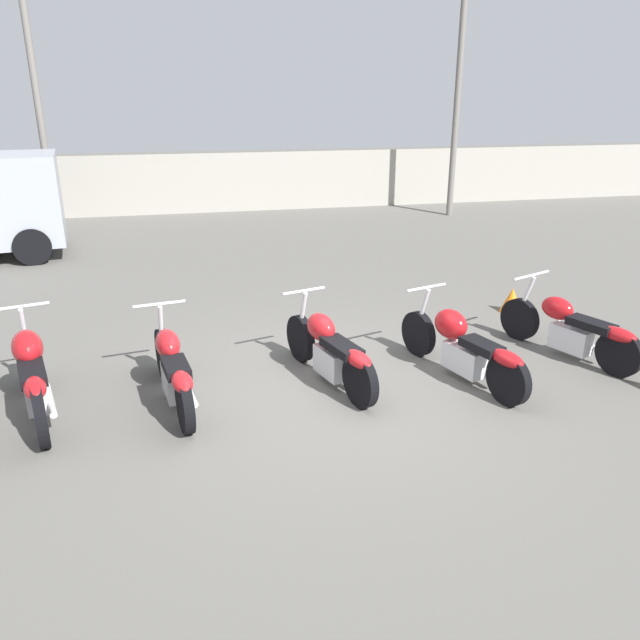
{
  "coord_description": "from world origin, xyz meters",
  "views": [
    {
      "loc": [
        -1.48,
        -6.09,
        3.16
      ],
      "look_at": [
        0.0,
        0.53,
        0.65
      ],
      "focal_mm": 35.0,
      "sensor_mm": 36.0,
      "label": 1
    }
  ],
  "objects_px": {
    "light_pole_right": "(463,17)",
    "motorcycle_slot_1": "(173,369)",
    "motorcycle_slot_2": "(330,350)",
    "motorcycle_slot_4": "(571,329)",
    "motorcycle_slot_0": "(32,375)",
    "traffic_cone_far": "(512,300)",
    "motorcycle_slot_3": "(463,346)"
  },
  "relations": [
    {
      "from": "motorcycle_slot_2",
      "to": "motorcycle_slot_3",
      "type": "relative_size",
      "value": 0.93
    },
    {
      "from": "motorcycle_slot_1",
      "to": "motorcycle_slot_4",
      "type": "bearing_deg",
      "value": -7.54
    },
    {
      "from": "motorcycle_slot_1",
      "to": "motorcycle_slot_2",
      "type": "distance_m",
      "value": 1.74
    },
    {
      "from": "motorcycle_slot_0",
      "to": "motorcycle_slot_2",
      "type": "relative_size",
      "value": 1.04
    },
    {
      "from": "motorcycle_slot_3",
      "to": "traffic_cone_far",
      "type": "height_order",
      "value": "motorcycle_slot_3"
    },
    {
      "from": "motorcycle_slot_2",
      "to": "motorcycle_slot_3",
      "type": "height_order",
      "value": "motorcycle_slot_2"
    },
    {
      "from": "motorcycle_slot_4",
      "to": "traffic_cone_far",
      "type": "distance_m",
      "value": 1.74
    },
    {
      "from": "motorcycle_slot_1",
      "to": "traffic_cone_far",
      "type": "distance_m",
      "value": 5.32
    },
    {
      "from": "motorcycle_slot_0",
      "to": "motorcycle_slot_3",
      "type": "distance_m",
      "value": 4.63
    },
    {
      "from": "motorcycle_slot_2",
      "to": "motorcycle_slot_0",
      "type": "bearing_deg",
      "value": 165.13
    },
    {
      "from": "light_pole_right",
      "to": "traffic_cone_far",
      "type": "xyz_separation_m",
      "value": [
        -2.27,
        -7.48,
        -4.63
      ]
    },
    {
      "from": "motorcycle_slot_4",
      "to": "light_pole_right",
      "type": "bearing_deg",
      "value": 53.04
    },
    {
      "from": "motorcycle_slot_1",
      "to": "traffic_cone_far",
      "type": "xyz_separation_m",
      "value": [
        4.98,
        1.88,
        -0.21
      ]
    },
    {
      "from": "motorcycle_slot_2",
      "to": "light_pole_right",
      "type": "bearing_deg",
      "value": 43.04
    },
    {
      "from": "motorcycle_slot_0",
      "to": "motorcycle_slot_2",
      "type": "distance_m",
      "value": 3.12
    },
    {
      "from": "light_pole_right",
      "to": "motorcycle_slot_3",
      "type": "bearing_deg",
      "value": -112.92
    },
    {
      "from": "motorcycle_slot_4",
      "to": "traffic_cone_far",
      "type": "bearing_deg",
      "value": 62.54
    },
    {
      "from": "motorcycle_slot_2",
      "to": "traffic_cone_far",
      "type": "relative_size",
      "value": 5.12
    },
    {
      "from": "motorcycle_slot_1",
      "to": "motorcycle_slot_2",
      "type": "bearing_deg",
      "value": -5.62
    },
    {
      "from": "motorcycle_slot_1",
      "to": "motorcycle_slot_4",
      "type": "height_order",
      "value": "motorcycle_slot_1"
    },
    {
      "from": "motorcycle_slot_1",
      "to": "traffic_cone_far",
      "type": "relative_size",
      "value": 5.2
    },
    {
      "from": "motorcycle_slot_2",
      "to": "motorcycle_slot_4",
      "type": "height_order",
      "value": "motorcycle_slot_2"
    },
    {
      "from": "motorcycle_slot_0",
      "to": "traffic_cone_far",
      "type": "bearing_deg",
      "value": 1.39
    },
    {
      "from": "motorcycle_slot_0",
      "to": "motorcycle_slot_1",
      "type": "bearing_deg",
      "value": -16.59
    },
    {
      "from": "light_pole_right",
      "to": "motorcycle_slot_0",
      "type": "relative_size",
      "value": 4.16
    },
    {
      "from": "motorcycle_slot_3",
      "to": "motorcycle_slot_4",
      "type": "bearing_deg",
      "value": -7.36
    },
    {
      "from": "motorcycle_slot_1",
      "to": "light_pole_right",
      "type": "bearing_deg",
      "value": 42.83
    },
    {
      "from": "light_pole_right",
      "to": "motorcycle_slot_2",
      "type": "relative_size",
      "value": 4.34
    },
    {
      "from": "light_pole_right",
      "to": "motorcycle_slot_1",
      "type": "relative_size",
      "value": 4.27
    },
    {
      "from": "light_pole_right",
      "to": "motorcycle_slot_0",
      "type": "bearing_deg",
      "value": -132.81
    },
    {
      "from": "motorcycle_slot_2",
      "to": "motorcycle_slot_4",
      "type": "xyz_separation_m",
      "value": [
        3.08,
        0.04,
        -0.02
      ]
    },
    {
      "from": "motorcycle_slot_2",
      "to": "motorcycle_slot_4",
      "type": "relative_size",
      "value": 1.02
    }
  ]
}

